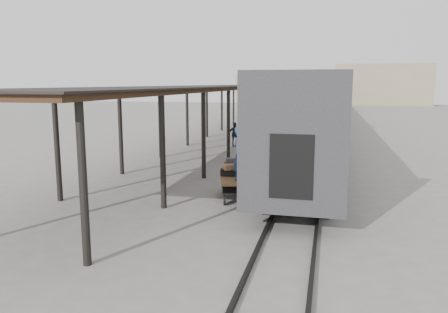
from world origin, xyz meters
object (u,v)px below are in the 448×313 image
pedestrian (235,134)px  luggage_tug (246,129)px  baggage_cart (237,181)px  porter (241,153)px

pedestrian → luggage_tug: bearing=-92.2°
baggage_cart → luggage_tug: size_ratio=1.68×
luggage_tug → baggage_cart: bearing=-61.5°
baggage_cart → luggage_tug: luggage_tug is taller
porter → pedestrian: bearing=34.3°
luggage_tug → porter: 20.70m
luggage_tug → pedestrian: (0.37, -6.18, 0.26)m
baggage_cart → porter: porter is taller
baggage_cart → luggage_tug: 19.98m
luggage_tug → pedestrian: size_ratio=0.96×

